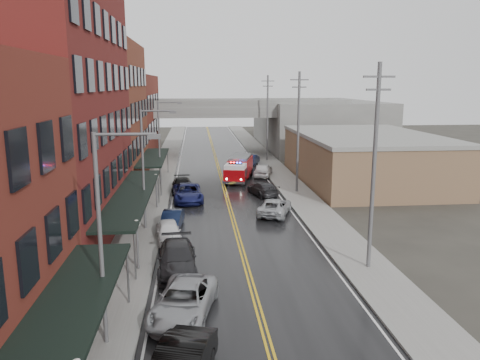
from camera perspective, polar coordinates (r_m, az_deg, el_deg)
road at (r=41.90m, az=-1.29°, el=-3.30°), size 11.00×160.00×0.02m
sidewalk_left at (r=42.02m, az=-11.29°, el=-3.39°), size 3.00×160.00×0.15m
sidewalk_right at (r=43.01m, az=8.46°, el=-2.94°), size 3.00×160.00×0.15m
curb_left at (r=41.88m, az=-9.04°, el=-3.36°), size 0.30×160.00×0.15m
curb_right at (r=42.65m, az=6.31°, el=-3.01°), size 0.30×160.00×0.15m
brick_building_b at (r=35.02m, az=-22.94°, el=7.77°), size 9.00×20.00×18.00m
brick_building_c at (r=52.04m, az=-17.11°, el=7.48°), size 9.00×15.00×15.00m
brick_building_far at (r=69.34m, az=-14.17°, el=7.31°), size 9.00×20.00×12.00m
tan_building at (r=54.45m, az=14.95°, el=2.46°), size 14.00×22.00×5.00m
right_far_block at (r=83.33m, az=9.17°, el=6.80°), size 18.00×30.00×8.00m
awning_0 at (r=17.01m, az=-21.38°, el=-16.61°), size 2.60×16.00×3.09m
awning_1 at (r=34.60m, az=-12.94°, el=-1.73°), size 2.60×18.00×3.09m
awning_2 at (r=51.69m, az=-10.48°, el=2.74°), size 2.60×13.00×3.09m
globe_lamp_1 at (r=27.94m, az=-12.46°, el=-6.35°), size 0.44×0.44×3.12m
globe_lamp_2 at (r=41.42m, az=-10.17°, el=-0.39°), size 0.44×0.44×3.12m
street_lamp_0 at (r=19.57m, az=-16.04°, el=-5.53°), size 2.64×0.22×9.00m
street_lamp_1 at (r=35.03m, az=-11.36°, el=2.17°), size 2.64×0.22×9.00m
street_lamp_2 at (r=50.83m, az=-9.56°, el=5.12°), size 2.64×0.22×9.00m
utility_pole_0 at (r=27.68m, az=16.03°, el=1.82°), size 1.80×0.24×12.00m
utility_pole_1 at (r=46.71m, az=7.11°, el=6.02°), size 1.80×0.24×12.00m
utility_pole_2 at (r=66.31m, az=3.37°, el=7.72°), size 1.80×0.24×12.00m
overpass at (r=72.60m, az=-3.17°, el=7.81°), size 40.00×10.00×7.50m
fire_truck at (r=53.08m, az=-0.14°, el=1.47°), size 4.25×7.63×2.66m
parked_car_left_2 at (r=22.92m, az=-6.87°, el=-14.45°), size 3.66×5.92×1.53m
parked_car_left_3 at (r=27.97m, az=-7.68°, el=-9.45°), size 2.49×5.59×1.59m
parked_car_left_4 at (r=33.22m, az=-8.70°, el=-6.21°), size 2.19×4.31×1.41m
parked_car_left_5 at (r=36.01m, az=-8.30°, el=-4.84°), size 1.83×4.20×1.34m
parked_car_left_6 at (r=44.12m, az=-6.40°, el=-1.56°), size 3.08×5.91×1.59m
parked_car_left_7 at (r=47.84m, az=-7.11°, el=-0.65°), size 2.07×4.89×1.41m
parked_car_right_0 at (r=39.43m, az=4.24°, el=-3.27°), size 3.85×5.46×1.38m
parked_car_right_1 at (r=46.18m, az=2.78°, el=-1.06°), size 2.99×4.94×1.34m
parked_car_right_2 at (r=55.54m, az=2.83°, el=1.26°), size 3.10×5.13×1.63m
parked_car_right_3 at (r=63.74m, az=1.39°, el=2.53°), size 2.85×4.64×1.44m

